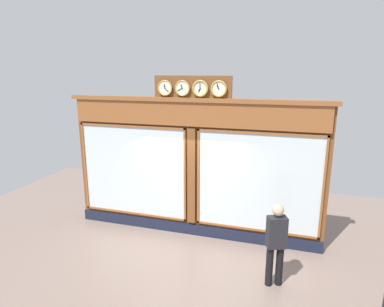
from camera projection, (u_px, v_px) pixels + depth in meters
name	position (u px, v px, depth m)	size (l,w,h in m)	color
ground_plane	(146.00, 304.00, 5.95)	(14.00, 14.00, 0.00)	#7A665B
shop_facade	(193.00, 167.00, 8.23)	(6.48, 0.42, 4.00)	brown
pedestrian	(276.00, 242.00, 6.29)	(0.42, 0.34, 1.69)	black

